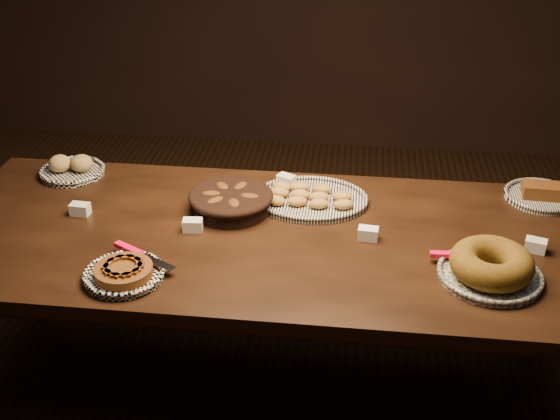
# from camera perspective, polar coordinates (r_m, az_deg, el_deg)

# --- Properties ---
(ground) EXTENTS (5.00, 5.00, 0.00)m
(ground) POSITION_cam_1_polar(r_m,az_deg,el_deg) (2.97, -0.85, -14.39)
(ground) COLOR black
(ground) RESTS_ON ground
(buffet_table) EXTENTS (2.40, 1.00, 0.75)m
(buffet_table) POSITION_cam_1_polar(r_m,az_deg,el_deg) (2.55, -0.96, -3.32)
(buffet_table) COLOR black
(buffet_table) RESTS_ON ground
(apple_tart_plate) EXTENTS (0.30, 0.30, 0.05)m
(apple_tart_plate) POSITION_cam_1_polar(r_m,az_deg,el_deg) (2.32, -12.55, -4.97)
(apple_tart_plate) COLOR white
(apple_tart_plate) RESTS_ON buffet_table
(madeleine_platter) EXTENTS (0.44, 0.36, 0.05)m
(madeleine_platter) POSITION_cam_1_polar(r_m,az_deg,el_deg) (2.70, 2.43, 0.99)
(madeleine_platter) COLOR black
(madeleine_platter) RESTS_ON buffet_table
(bundt_cake_plate) EXTENTS (0.35, 0.34, 0.10)m
(bundt_cake_plate) POSITION_cam_1_polar(r_m,az_deg,el_deg) (2.35, 16.76, -4.44)
(bundt_cake_plate) COLOR black
(bundt_cake_plate) RESTS_ON buffet_table
(croissant_basket) EXTENTS (0.32, 0.32, 0.08)m
(croissant_basket) POSITION_cam_1_polar(r_m,az_deg,el_deg) (2.64, -4.03, 0.82)
(croissant_basket) COLOR black
(croissant_basket) RESTS_ON buffet_table
(bread_roll_plate) EXTENTS (0.27, 0.27, 0.08)m
(bread_roll_plate) POSITION_cam_1_polar(r_m,az_deg,el_deg) (3.04, -16.56, 3.27)
(bread_roll_plate) COLOR white
(bread_roll_plate) RESTS_ON buffet_table
(loaf_plate) EXTENTS (0.28, 0.28, 0.06)m
(loaf_plate) POSITION_cam_1_polar(r_m,az_deg,el_deg) (2.90, 20.46, 1.17)
(loaf_plate) COLOR black
(loaf_plate) RESTS_ON buffet_table
(tent_cards) EXTENTS (1.72, 0.46, 0.04)m
(tent_cards) POSITION_cam_1_polar(r_m,az_deg,el_deg) (2.56, 0.67, -0.61)
(tent_cards) COLOR white
(tent_cards) RESTS_ON buffet_table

